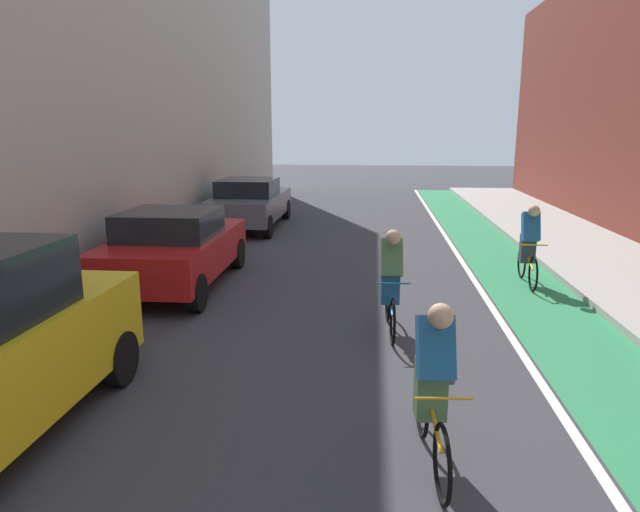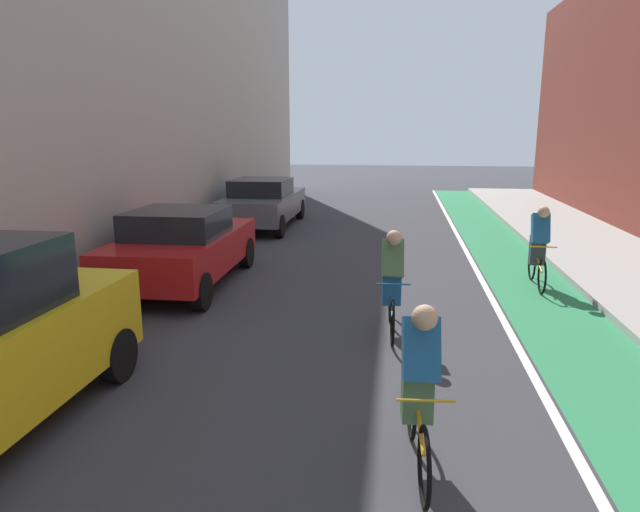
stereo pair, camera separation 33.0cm
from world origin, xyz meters
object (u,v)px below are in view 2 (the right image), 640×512
at_px(parked_sedan_gray, 263,202).
at_px(cyclist_far, 539,244).
at_px(cyclist_mid, 419,385).
at_px(parked_sedan_red, 182,246).
at_px(cyclist_trailing, 392,281).

bearing_deg(parked_sedan_gray, cyclist_far, -41.08).
bearing_deg(cyclist_mid, parked_sedan_gray, 109.38).
height_order(parked_sedan_red, cyclist_trailing, cyclist_trailing).
xyz_separation_m(parked_sedan_red, cyclist_far, (6.93, 0.84, 0.06)).
distance_m(parked_sedan_gray, cyclist_far, 9.20).
relative_size(cyclist_mid, cyclist_trailing, 0.99).
height_order(cyclist_mid, cyclist_far, cyclist_far).
bearing_deg(cyclist_mid, cyclist_trailing, 94.61).
height_order(parked_sedan_gray, cyclist_far, cyclist_far).
height_order(parked_sedan_red, cyclist_mid, cyclist_mid).
relative_size(parked_sedan_gray, cyclist_trailing, 2.70).
distance_m(parked_sedan_gray, cyclist_mid, 13.33).
bearing_deg(cyclist_mid, cyclist_far, 68.97).
xyz_separation_m(parked_sedan_red, parked_sedan_gray, (-0.00, 6.88, 0.00)).
bearing_deg(cyclist_far, cyclist_mid, -111.03).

